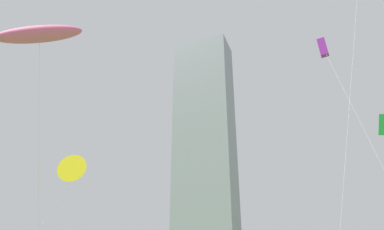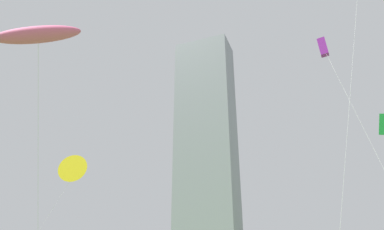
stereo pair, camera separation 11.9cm
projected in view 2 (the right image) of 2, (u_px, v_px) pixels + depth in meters
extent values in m
cylinder|color=silver|center=(351.00, 77.00, 23.16)|extent=(6.02, 6.87, 28.03)
cube|color=green|center=(384.00, 124.00, 23.56)|extent=(0.89, 0.94, 1.60)
cylinder|color=silver|center=(38.00, 196.00, 16.88)|extent=(6.80, 8.52, 11.04)
ellipsoid|color=#E5598C|center=(38.00, 35.00, 14.32)|extent=(2.98, 2.90, 1.80)
cylinder|color=silver|center=(372.00, 145.00, 20.52)|extent=(3.49, 4.61, 17.95)
cube|color=purple|center=(323.00, 47.00, 26.82)|extent=(0.67, 0.72, 1.51)
cylinder|color=silver|center=(40.00, 229.00, 32.96)|extent=(2.09, 4.86, 11.89)
cone|color=yellow|center=(76.00, 172.00, 36.97)|extent=(3.79, 3.56, 3.27)
cube|color=gray|center=(206.00, 147.00, 152.20)|extent=(26.41, 17.35, 104.50)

